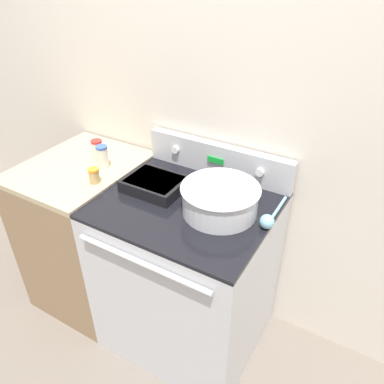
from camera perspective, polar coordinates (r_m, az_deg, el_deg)
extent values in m
plane|color=#6B6056|center=(2.25, -5.70, -26.22)|extent=(12.00, 12.00, 0.00)
cube|color=beige|center=(1.90, 5.12, 12.09)|extent=(8.00, 0.05, 2.50)
cube|color=#BCBCC1|center=(2.06, -0.74, -12.60)|extent=(0.81, 0.69, 0.91)
cube|color=black|center=(1.76, -0.85, -1.97)|extent=(0.81, 0.69, 0.02)
cylinder|color=silver|center=(1.57, -7.79, -10.64)|extent=(0.66, 0.02, 0.02)
cube|color=#BCBCC1|center=(1.95, 4.01, 5.00)|extent=(0.81, 0.05, 0.17)
cylinder|color=white|center=(2.02, -2.58, 6.45)|extent=(0.04, 0.02, 0.04)
cylinder|color=white|center=(1.83, 10.28, 2.94)|extent=(0.04, 0.02, 0.04)
cube|color=green|center=(1.92, 3.58, 4.84)|extent=(0.09, 0.01, 0.03)
cube|color=#896B4C|center=(2.39, -15.11, -6.22)|extent=(0.57, 0.69, 0.91)
cube|color=tan|center=(2.14, -16.90, 3.59)|extent=(0.57, 0.69, 0.03)
cylinder|color=silver|center=(1.66, 4.29, -1.18)|extent=(0.34, 0.34, 0.13)
torus|color=silver|center=(1.63, 4.38, 0.58)|extent=(0.36, 0.36, 0.01)
cylinder|color=beige|center=(1.64, 4.36, 0.19)|extent=(0.31, 0.31, 0.02)
cube|color=black|center=(1.84, -5.70, 1.21)|extent=(0.29, 0.22, 0.06)
cube|color=#D1BC7A|center=(1.84, -5.73, 1.57)|extent=(0.25, 0.20, 0.03)
cylinder|color=#7AB2C6|center=(1.73, 12.74, -2.86)|extent=(0.01, 0.25, 0.01)
sphere|color=#7AB2C6|center=(1.62, 11.35, -4.45)|extent=(0.06, 0.06, 0.06)
cylinder|color=tan|center=(1.93, -14.67, 2.27)|extent=(0.05, 0.05, 0.07)
cylinder|color=orange|center=(1.91, -14.84, 3.28)|extent=(0.06, 0.06, 0.01)
cylinder|color=beige|center=(2.05, -13.42, 5.13)|extent=(0.06, 0.06, 0.11)
cylinder|color=#3856B7|center=(2.03, -13.65, 6.66)|extent=(0.06, 0.06, 0.01)
cylinder|color=beige|center=(2.12, -14.16, 5.96)|extent=(0.06, 0.06, 0.11)
cylinder|color=red|center=(2.09, -14.39, 7.47)|extent=(0.06, 0.06, 0.01)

